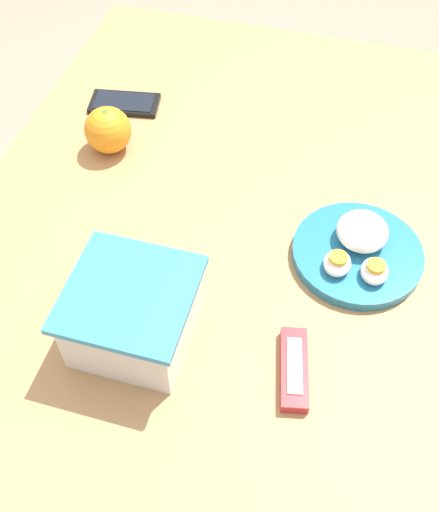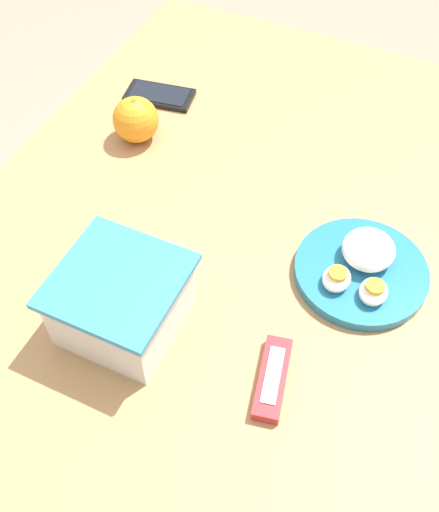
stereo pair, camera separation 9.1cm
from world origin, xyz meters
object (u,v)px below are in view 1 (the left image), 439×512
(food_container, at_px, (134,316))
(cell_phone, at_px, (125,103))
(orange_fruit, at_px, (108,130))
(rice_plate, at_px, (358,249))
(candy_bar, at_px, (294,369))

(food_container, relative_size, cell_phone, 1.18)
(orange_fruit, bearing_deg, cell_phone, 9.58)
(orange_fruit, bearing_deg, rice_plate, -105.84)
(orange_fruit, distance_m, candy_bar, 0.55)
(cell_phone, bearing_deg, orange_fruit, -170.42)
(food_container, distance_m, cell_phone, 0.53)
(food_container, bearing_deg, orange_fruit, 27.29)
(rice_plate, bearing_deg, cell_phone, 62.47)
(food_container, height_order, candy_bar, food_container)
(candy_bar, bearing_deg, rice_plate, -14.09)
(orange_fruit, xyz_separation_m, cell_phone, (0.12, 0.02, -0.04))
(food_container, height_order, rice_plate, food_container)
(food_container, height_order, cell_phone, food_container)
(candy_bar, bearing_deg, orange_fruit, 49.08)
(rice_plate, distance_m, candy_bar, 0.23)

